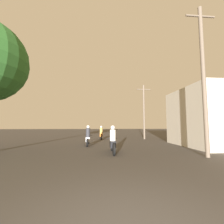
{
  "coord_description": "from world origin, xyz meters",
  "views": [
    {
      "loc": [
        -0.44,
        -1.96,
        1.57
      ],
      "look_at": [
        1.13,
        15.97,
        3.15
      ],
      "focal_mm": 24.0,
      "sensor_mm": 36.0,
      "label": 1
    }
  ],
  "objects": [
    {
      "name": "motorcycle_silver",
      "position": [
        -1.27,
        9.89,
        0.63
      ],
      "size": [
        0.6,
        2.04,
        1.56
      ],
      "rotation": [
        0.0,
        0.0,
        0.16
      ],
      "color": "black",
      "rests_on": "ground_plane"
    },
    {
      "name": "utility_pole_far",
      "position": [
        4.69,
        14.7,
        3.25
      ],
      "size": [
        1.6,
        0.2,
        6.19
      ],
      "color": "#6B5B4C",
      "rests_on": "ground_plane"
    },
    {
      "name": "motorcycle_black",
      "position": [
        0.35,
        6.54,
        0.63
      ],
      "size": [
        0.6,
        2.05,
        1.55
      ],
      "rotation": [
        0.0,
        0.0,
        -0.02
      ],
      "color": "black",
      "rests_on": "ground_plane"
    },
    {
      "name": "building_right_near",
      "position": [
        8.44,
        8.7,
        2.17
      ],
      "size": [
        5.33,
        5.32,
        4.33
      ],
      "color": "beige",
      "rests_on": "ground_plane"
    },
    {
      "name": "motorcycle_orange",
      "position": [
        -0.18,
        14.99,
        0.6
      ],
      "size": [
        0.6,
        1.95,
        1.5
      ],
      "rotation": [
        0.0,
        0.0,
        0.04
      ],
      "color": "black",
      "rests_on": "ground_plane"
    },
    {
      "name": "utility_pole_near",
      "position": [
        4.88,
        5.06,
        4.08
      ],
      "size": [
        1.6,
        0.2,
        7.83
      ],
      "color": "#6B5B4C",
      "rests_on": "ground_plane"
    }
  ]
}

